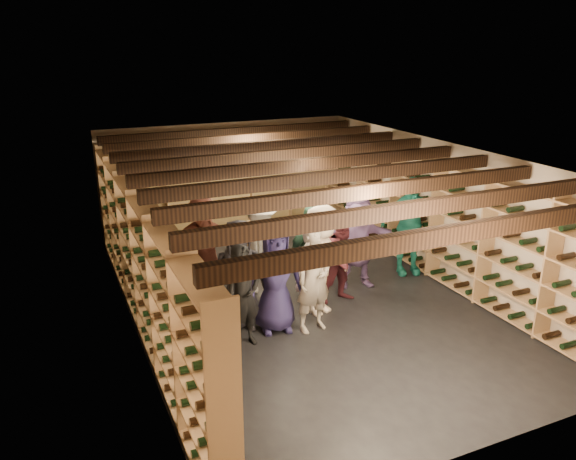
# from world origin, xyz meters

# --- Properties ---
(ground) EXTENTS (8.00, 8.00, 0.00)m
(ground) POSITION_xyz_m (0.00, 0.00, 0.00)
(ground) COLOR black
(ground) RESTS_ON ground
(walls) EXTENTS (5.52, 8.02, 2.40)m
(walls) POSITION_xyz_m (0.00, 0.00, 1.20)
(walls) COLOR #C7B29B
(walls) RESTS_ON ground
(ceiling) EXTENTS (5.50, 8.00, 0.01)m
(ceiling) POSITION_xyz_m (0.00, 0.00, 2.40)
(ceiling) COLOR beige
(ceiling) RESTS_ON walls
(ceiling_joists) EXTENTS (5.40, 7.12, 0.18)m
(ceiling_joists) POSITION_xyz_m (0.00, 0.00, 2.26)
(ceiling_joists) COLOR black
(ceiling_joists) RESTS_ON ground
(wine_rack_left) EXTENTS (0.32, 7.50, 2.15)m
(wine_rack_left) POSITION_xyz_m (-2.57, 0.00, 1.08)
(wine_rack_left) COLOR #9D714C
(wine_rack_left) RESTS_ON ground
(wine_rack_right) EXTENTS (0.32, 7.50, 2.15)m
(wine_rack_right) POSITION_xyz_m (2.57, 0.00, 1.08)
(wine_rack_right) COLOR #9D714C
(wine_rack_right) RESTS_ON ground
(wine_rack_back) EXTENTS (4.70, 0.30, 2.15)m
(wine_rack_back) POSITION_xyz_m (0.00, 3.83, 1.07)
(wine_rack_back) COLOR #9D714C
(wine_rack_back) RESTS_ON ground
(crate_stack_left) EXTENTS (0.54, 0.40, 0.85)m
(crate_stack_left) POSITION_xyz_m (-0.13, 1.68, 0.42)
(crate_stack_left) COLOR tan
(crate_stack_left) RESTS_ON ground
(crate_stack_right) EXTENTS (0.54, 0.40, 0.34)m
(crate_stack_right) POSITION_xyz_m (0.03, 2.06, 0.17)
(crate_stack_right) COLOR tan
(crate_stack_right) RESTS_ON ground
(crate_loose) EXTENTS (0.57, 0.46, 0.17)m
(crate_loose) POSITION_xyz_m (0.10, 2.07, 0.09)
(crate_loose) COLOR tan
(crate_loose) RESTS_ON ground
(person_0) EXTENTS (0.91, 0.71, 1.65)m
(person_0) POSITION_xyz_m (-1.28, -0.42, 0.83)
(person_0) COLOR black
(person_0) RESTS_ON ground
(person_1) EXTENTS (0.61, 0.47, 1.49)m
(person_1) POSITION_xyz_m (-1.42, -0.98, 0.74)
(person_1) COLOR black
(person_1) RESTS_ON ground
(person_3) EXTENTS (1.28, 0.99, 1.75)m
(person_3) POSITION_xyz_m (0.00, -0.54, 0.87)
(person_3) COLOR beige
(person_3) RESTS_ON ground
(person_4) EXTENTS (1.14, 0.72, 1.81)m
(person_4) POSITION_xyz_m (2.18, 0.25, 0.91)
(person_4) COLOR #1E7C69
(person_4) RESTS_ON ground
(person_5) EXTENTS (1.61, 0.66, 1.69)m
(person_5) POSITION_xyz_m (-1.41, 1.00, 0.84)
(person_5) COLOR brown
(person_5) RESTS_ON ground
(person_6) EXTENTS (0.87, 0.64, 1.63)m
(person_6) POSITION_xyz_m (-0.84, -0.74, 0.81)
(person_6) COLOR #221D46
(person_6) RESTS_ON ground
(person_7) EXTENTS (0.66, 0.49, 1.64)m
(person_7) POSITION_xyz_m (-0.34, -0.97, 0.82)
(person_7) COLOR gray
(person_7) RESTS_ON ground
(person_8) EXTENTS (0.75, 0.59, 1.50)m
(person_8) POSITION_xyz_m (0.52, -0.30, 0.75)
(person_8) COLOR #451920
(person_8) RESTS_ON ground
(person_9) EXTENTS (1.24, 1.01, 1.67)m
(person_9) POSITION_xyz_m (-0.57, 0.58, 0.83)
(person_9) COLOR #B6B2A6
(person_9) RESTS_ON ground
(person_10) EXTENTS (1.01, 0.70, 1.59)m
(person_10) POSITION_xyz_m (0.07, 0.02, 0.80)
(person_10) COLOR #234634
(person_10) RESTS_ON ground
(person_11) EXTENTS (1.59, 0.89, 1.64)m
(person_11) POSITION_xyz_m (1.04, 0.15, 0.82)
(person_11) COLOR slate
(person_11) RESTS_ON ground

